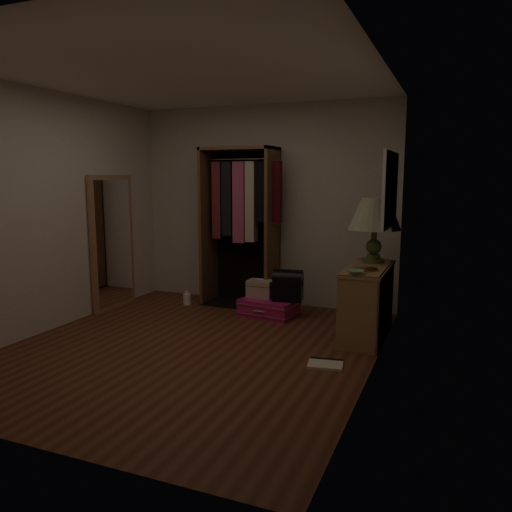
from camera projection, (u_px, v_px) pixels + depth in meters
name	position (u px, v px, depth m)	size (l,w,h in m)	color
ground	(192.00, 347.00, 4.95)	(4.00, 4.00, 0.00)	#552918
room_walls	(198.00, 196.00, 4.73)	(3.52, 4.02, 2.60)	beige
console_bookshelf	(367.00, 300.00, 5.27)	(0.42, 1.12, 0.75)	#987049
open_wardrobe	(242.00, 213.00, 6.47)	(1.04, 0.50, 2.05)	brown
floor_mirror	(112.00, 242.00, 6.37)	(0.06, 0.80, 1.70)	#A1724E
pink_suitcase	(269.00, 307.00, 6.10)	(0.73, 0.57, 0.20)	#BD176A
train_case	(261.00, 288.00, 6.16)	(0.32, 0.22, 0.23)	tan
black_bag	(288.00, 285.00, 5.98)	(0.38, 0.28, 0.38)	black
table_lamp	(375.00, 215.00, 5.38)	(0.72, 0.72, 0.70)	#435027
brass_tray	(365.00, 269.00, 5.01)	(0.32, 0.32, 0.01)	#A0723D
ceramic_bowl	(355.00, 272.00, 4.80)	(0.16, 0.16, 0.04)	#95B39C
white_jug	(187.00, 299.00, 6.61)	(0.12, 0.12, 0.18)	white
floor_book	(326.00, 364.00, 4.49)	(0.34, 0.29, 0.03)	beige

